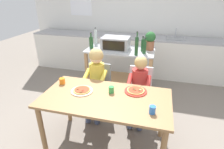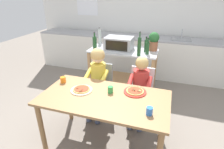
% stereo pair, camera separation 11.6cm
% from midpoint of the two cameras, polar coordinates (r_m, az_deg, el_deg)
% --- Properties ---
extents(ground_plane, '(11.04, 11.04, 0.00)m').
position_cam_midpoint_polar(ground_plane, '(3.41, 5.18, -7.88)').
color(ground_plane, slate).
extents(back_wall_tiled, '(5.50, 0.14, 2.70)m').
position_cam_midpoint_polar(back_wall_tiled, '(4.59, 10.98, 18.42)').
color(back_wall_tiled, white).
rests_on(back_wall_tiled, ground).
extents(kitchen_counter, '(4.95, 0.60, 1.08)m').
position_cam_midpoint_polar(kitchen_counter, '(4.39, 9.34, 6.01)').
color(kitchen_counter, silver).
rests_on(kitchen_counter, ground).
extents(kitchen_island_cart, '(1.19, 0.60, 0.89)m').
position_cam_midpoint_polar(kitchen_island_cart, '(3.35, 4.51, 3.10)').
color(kitchen_island_cart, '#B7BABF').
rests_on(kitchen_island_cart, ground).
extents(toaster_oven, '(0.47, 0.34, 0.22)m').
position_cam_midpoint_polar(toaster_oven, '(3.23, 3.24, 9.72)').
color(toaster_oven, '#999BA0').
rests_on(toaster_oven, kitchen_island_cart).
extents(bottle_dark_olive_oil, '(0.06, 0.06, 0.38)m').
position_cam_midpoint_polar(bottle_dark_olive_oil, '(2.93, 9.64, 8.66)').
color(bottle_dark_olive_oil, '#1E4723').
rests_on(bottle_dark_olive_oil, kitchen_island_cart).
extents(bottle_brown_beer, '(0.06, 0.06, 0.27)m').
position_cam_midpoint_polar(bottle_brown_beer, '(3.04, 12.13, 8.22)').
color(bottle_brown_beer, '#1E4723').
rests_on(bottle_brown_beer, kitchen_island_cart).
extents(bottle_squat_spirits, '(0.06, 0.06, 0.31)m').
position_cam_midpoint_polar(bottle_squat_spirits, '(3.57, -2.91, 11.65)').
color(bottle_squat_spirits, '#ADB7B2').
rests_on(bottle_squat_spirits, kitchen_island_cart).
extents(bottle_slim_sauce, '(0.05, 0.05, 0.26)m').
position_cam_midpoint_polar(bottle_slim_sauce, '(3.16, 11.60, 8.85)').
color(bottle_slim_sauce, '#1E4723').
rests_on(bottle_slim_sauce, kitchen_island_cart).
extents(bottle_clear_vinegar, '(0.07, 0.07, 0.29)m').
position_cam_midpoint_polar(bottle_clear_vinegar, '(3.29, -4.42, 10.04)').
color(bottle_clear_vinegar, '#1E4723').
rests_on(bottle_clear_vinegar, kitchen_island_cart).
extents(potted_herb_plant, '(0.18, 0.18, 0.32)m').
position_cam_midpoint_polar(potted_herb_plant, '(3.25, 13.93, 10.23)').
color(potted_herb_plant, '#9E5B3D').
rests_on(potted_herb_plant, kitchen_island_cart).
extents(dining_table, '(1.49, 0.78, 0.73)m').
position_cam_midpoint_polar(dining_table, '(2.18, -0.92, -9.11)').
color(dining_table, olive).
rests_on(dining_table, ground).
extents(dining_chair_left, '(0.36, 0.36, 0.81)m').
position_cam_midpoint_polar(dining_chair_left, '(2.88, -2.54, -3.39)').
color(dining_chair_left, gray).
rests_on(dining_chair_left, ground).
extents(dining_chair_right, '(0.36, 0.36, 0.81)m').
position_cam_midpoint_polar(dining_chair_right, '(2.78, 10.11, -4.96)').
color(dining_chair_right, silver).
rests_on(dining_chair_right, ground).
extents(child_in_yellow_shirt, '(0.32, 0.42, 1.09)m').
position_cam_midpoint_polar(child_in_yellow_shirt, '(2.68, -3.47, -0.11)').
color(child_in_yellow_shirt, '#424C6B').
rests_on(child_in_yellow_shirt, ground).
extents(child_in_red_shirt, '(0.32, 0.42, 1.01)m').
position_cam_midpoint_polar(child_in_red_shirt, '(2.59, 9.98, -3.03)').
color(child_in_red_shirt, '#424C6B').
rests_on(child_in_red_shirt, ground).
extents(pizza_plate_cream, '(0.26, 0.26, 0.03)m').
position_cam_midpoint_polar(pizza_plate_cream, '(2.26, -8.08, -4.73)').
color(pizza_plate_cream, beige).
rests_on(pizza_plate_cream, dining_table).
extents(pizza_plate_red_rimmed, '(0.27, 0.27, 0.03)m').
position_cam_midpoint_polar(pizza_plate_red_rimmed, '(2.23, 8.70, -5.27)').
color(pizza_plate_red_rimmed, red).
rests_on(pizza_plate_red_rimmed, dining_table).
extents(drinking_cup_green, '(0.07, 0.07, 0.08)m').
position_cam_midpoint_polar(drinking_cup_green, '(2.18, 1.02, -4.75)').
color(drinking_cup_green, green).
rests_on(drinking_cup_green, dining_table).
extents(drinking_cup_orange, '(0.07, 0.07, 0.08)m').
position_cam_midpoint_polar(drinking_cup_orange, '(2.49, -13.79, -1.63)').
color(drinking_cup_orange, orange).
rests_on(drinking_cup_orange, dining_table).
extents(drinking_cup_blue, '(0.07, 0.07, 0.08)m').
position_cam_midpoint_polar(drinking_cup_blue, '(1.88, 13.39, -11.09)').
color(drinking_cup_blue, blue).
rests_on(drinking_cup_blue, dining_table).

